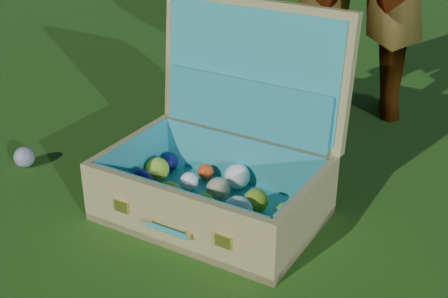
% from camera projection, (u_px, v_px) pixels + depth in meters
% --- Properties ---
extents(ground, '(60.00, 60.00, 0.00)m').
position_uv_depth(ground, '(169.00, 205.00, 1.91)').
color(ground, '#215114').
rests_on(ground, ground).
extents(stray_ball, '(0.07, 0.07, 0.07)m').
position_uv_depth(stray_ball, '(24.00, 157.00, 2.11)').
color(stray_ball, '#4166AA').
rests_on(stray_ball, ground).
extents(suitcase, '(0.65, 0.54, 0.59)m').
position_uv_depth(suitcase, '(224.00, 154.00, 1.84)').
color(suitcase, tan).
rests_on(suitcase, ground).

